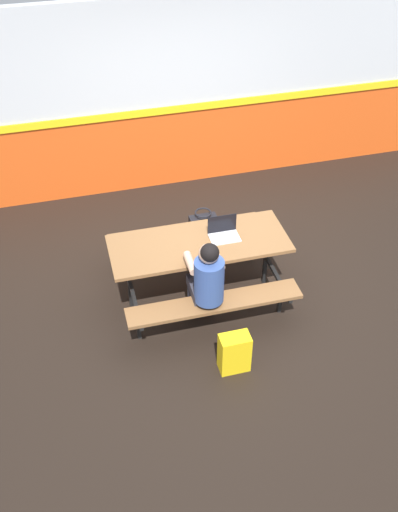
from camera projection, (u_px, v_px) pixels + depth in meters
The scene contains 7 objects.
ground_plane at pixel (227, 289), 6.88m from camera, with size 10.00×10.00×0.02m, color black.
accent_backdrop at pixel (176, 100), 7.89m from camera, with size 8.00×0.14×2.60m.
picnic_table_main at pixel (199, 254), 6.44m from camera, with size 1.93×1.57×0.74m.
student_nearer at pixel (207, 279), 5.93m from camera, with size 0.36×0.53×1.21m.
laptop_silver at pixel (224, 233), 6.39m from camera, with size 0.32×0.22×0.22m.
backpack_dark at pixel (234, 352), 5.83m from camera, with size 0.30×0.22×0.44m.
tote_bag_bright at pixel (203, 227), 7.46m from camera, with size 0.34×0.21×0.43m.
Camera 1 is at (-1.64, -4.82, 4.64)m, focal length 41.67 mm.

